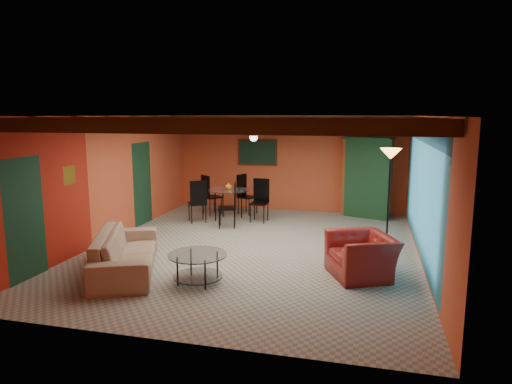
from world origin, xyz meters
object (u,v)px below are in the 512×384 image
(sofa, at_px, (126,252))
(vase, at_px, (228,174))
(dining_table, at_px, (229,199))
(coffee_table, at_px, (198,268))
(armoire, at_px, (367,178))
(floor_lamp, at_px, (389,199))
(potted_plant, at_px, (369,130))
(armchair, at_px, (361,256))

(sofa, xyz_separation_m, vase, (0.55, 4.24, 0.85))
(dining_table, bearing_deg, coffee_table, -78.91)
(armoire, relative_size, floor_lamp, 1.00)
(coffee_table, distance_m, potted_plant, 6.67)
(sofa, xyz_separation_m, potted_plant, (4.04, 5.56, 1.96))
(sofa, relative_size, potted_plant, 5.11)
(armoire, distance_m, vase, 3.73)
(armchair, xyz_separation_m, dining_table, (-3.46, 3.50, 0.19))
(armchair, height_order, armoire, armoire)
(armchair, distance_m, dining_table, 4.93)
(coffee_table, xyz_separation_m, armoire, (2.61, 5.77, 0.79))
(coffee_table, xyz_separation_m, floor_lamp, (3.06, 2.75, 0.79))
(dining_table, bearing_deg, sofa, -97.41)
(sofa, bearing_deg, potted_plant, -59.40)
(armoire, height_order, potted_plant, potted_plant)
(coffee_table, bearing_deg, sofa, 171.27)
(coffee_table, bearing_deg, armoire, 65.66)
(armoire, xyz_separation_m, vase, (-3.49, -1.31, 0.16))
(coffee_table, xyz_separation_m, potted_plant, (2.61, 5.77, 2.07))
(armchair, distance_m, floor_lamp, 1.97)
(sofa, xyz_separation_m, armoire, (4.04, 5.56, 0.69))
(sofa, distance_m, potted_plant, 7.14)
(sofa, distance_m, armchair, 4.08)
(dining_table, xyz_separation_m, potted_plant, (3.49, 1.31, 1.76))
(coffee_table, height_order, vase, vase)
(armchair, relative_size, potted_plant, 2.36)
(floor_lamp, bearing_deg, vase, 156.53)
(floor_lamp, bearing_deg, potted_plant, 98.47)
(sofa, relative_size, armchair, 2.17)
(armchair, xyz_separation_m, vase, (-3.46, 3.50, 0.84))
(sofa, relative_size, floor_lamp, 1.16)
(potted_plant, bearing_deg, sofa, -126.01)
(armoire, bearing_deg, dining_table, -140.42)
(floor_lamp, height_order, vase, floor_lamp)
(potted_plant, bearing_deg, floor_lamp, -81.53)
(potted_plant, xyz_separation_m, vase, (-3.49, -1.31, -1.11))
(coffee_table, bearing_deg, potted_plant, 65.66)
(coffee_table, relative_size, floor_lamp, 0.47)
(armoire, bearing_deg, sofa, -107.08)
(armoire, bearing_deg, potted_plant, 0.00)
(coffee_table, xyz_separation_m, vase, (-0.87, 4.46, 0.96))
(armoire, xyz_separation_m, potted_plant, (0.00, 0.00, 1.27))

